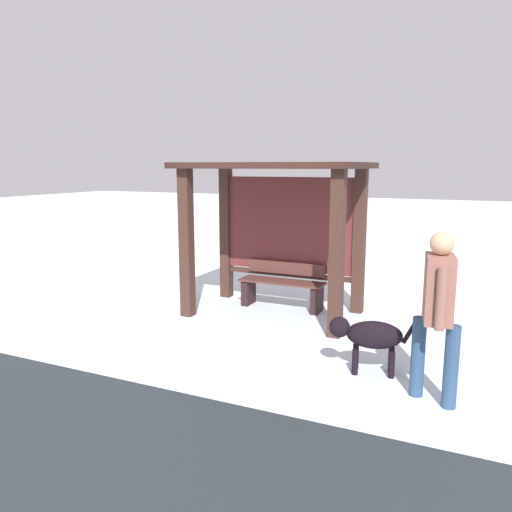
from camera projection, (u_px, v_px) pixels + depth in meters
ground_plane at (273, 314)px, 8.03m from camera, size 60.00×60.00×0.00m
bus_shelter at (279, 206)px, 7.89m from camera, size 2.81×1.73×2.38m
bench_left_inside at (282, 287)px, 8.31m from camera, size 1.42×0.41×0.74m
person_walking at (438, 304)px, 4.87m from camera, size 0.49×0.63×1.72m
dog at (368, 335)px, 5.67m from camera, size 0.95×0.40×0.64m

